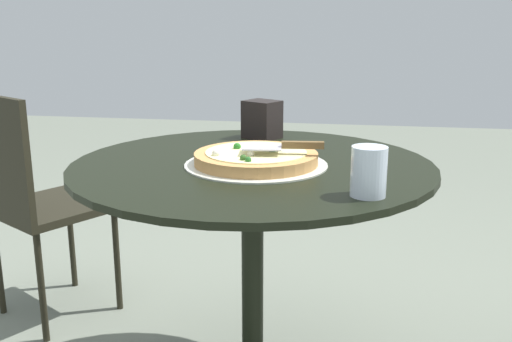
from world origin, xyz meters
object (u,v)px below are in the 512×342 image
Objects in this scene: drinking_cup at (369,171)px; pizza_server at (284,146)px; patio_table at (252,236)px; pizza_on_tray at (256,159)px; patio_chair_near at (32,193)px; napkin_dispenser at (262,119)px.

pizza_server is at bearing -135.98° from drinking_cup.
patio_table is 4.60× the size of pizza_server.
patio_chair_near is at bearing -113.66° from pizza_on_tray.
napkin_dispenser is (-0.39, -0.12, 0.00)m from pizza_server.
pizza_server is at bearing 136.20° from napkin_dispenser.
pizza_on_tray is 3.45× the size of drinking_cup.
drinking_cup is 0.90× the size of napkin_dispenser.
pizza_on_tray is 0.09m from pizza_server.
pizza_on_tray is at bearing 66.34° from patio_chair_near.
napkin_dispenser is at bearing -151.41° from drinking_cup.
pizza_server is (0.02, 0.08, 0.04)m from pizza_on_tray.
drinking_cup reaches higher than pizza_on_tray.
patio_table is 0.23m from pizza_on_tray.
patio_table is at bearing -116.96° from pizza_server.
patio_table is 0.44m from napkin_dispenser.
pizza_on_tray reaches higher than patio_table.
patio_table is 2.58× the size of pizza_on_tray.
napkin_dispenser is at bearing -173.44° from pizza_on_tray.
pizza_server is 0.25× the size of patio_chair_near.
drinking_cup is (0.22, 0.21, -0.00)m from pizza_server.
pizza_on_tray is 1.79× the size of pizza_server.
napkin_dispenser is (-0.61, -0.33, 0.01)m from drinking_cup.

